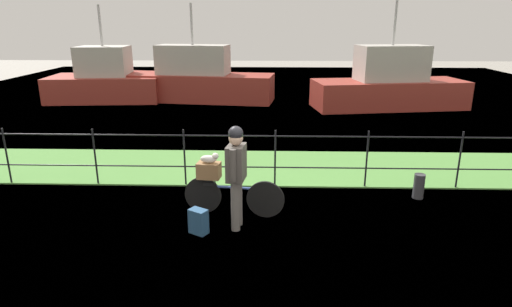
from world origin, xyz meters
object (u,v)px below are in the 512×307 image
(moored_boat_mid, at_px, (389,86))
(terrier_dog, at_px, (210,158))
(wooden_crate, at_px, (209,170))
(bicycle_main, at_px, (233,196))
(moored_boat_near, at_px, (194,80))
(moored_boat_far, at_px, (106,81))
(mooring_bollard, at_px, (419,186))
(cyclist_person, at_px, (236,169))
(backpack_on_paving, at_px, (198,221))

(moored_boat_mid, bearing_deg, terrier_dog, -119.97)
(wooden_crate, height_order, moored_boat_mid, moored_boat_mid)
(bicycle_main, relative_size, moored_boat_near, 0.26)
(bicycle_main, xyz_separation_m, moored_boat_far, (-6.15, 10.89, 0.46))
(mooring_bollard, xyz_separation_m, moored_boat_mid, (1.72, 8.81, 0.61))
(moored_boat_far, bearing_deg, cyclist_person, -61.17)
(wooden_crate, height_order, terrier_dog, terrier_dog)
(bicycle_main, height_order, wooden_crate, wooden_crate)
(terrier_dog, bearing_deg, moored_boat_mid, 60.03)
(bicycle_main, distance_m, mooring_bollard, 3.52)
(cyclist_person, distance_m, mooring_bollard, 3.64)
(bicycle_main, distance_m, moored_boat_far, 12.51)
(backpack_on_paving, xyz_separation_m, moored_boat_mid, (5.63, 10.32, 0.64))
(cyclist_person, xyz_separation_m, moored_boat_near, (-2.60, 11.42, -0.18))
(backpack_on_paving, relative_size, moored_boat_near, 0.06)
(backpack_on_paving, distance_m, moored_boat_mid, 11.77)
(wooden_crate, height_order, backpack_on_paving, wooden_crate)
(terrier_dog, relative_size, cyclist_person, 0.19)
(bicycle_main, height_order, cyclist_person, cyclist_person)
(backpack_on_paving, relative_size, mooring_bollard, 0.85)
(moored_boat_mid, bearing_deg, moored_boat_far, 173.63)
(wooden_crate, relative_size, cyclist_person, 0.23)
(mooring_bollard, bearing_deg, terrier_dog, -168.58)
(wooden_crate, height_order, cyclist_person, cyclist_person)
(wooden_crate, bearing_deg, moored_boat_mid, 59.91)
(wooden_crate, xyz_separation_m, backpack_on_paving, (-0.08, -0.75, -0.58))
(wooden_crate, xyz_separation_m, cyclist_person, (0.51, -0.53, 0.22))
(bicycle_main, distance_m, wooden_crate, 0.60)
(wooden_crate, bearing_deg, mooring_bollard, 11.30)
(backpack_on_paving, bearing_deg, moored_boat_far, 147.18)
(moored_boat_near, bearing_deg, bicycle_main, -77.16)
(wooden_crate, distance_m, moored_boat_far, 12.26)
(cyclist_person, relative_size, moored_boat_mid, 0.29)
(backpack_on_paving, distance_m, moored_boat_far, 12.91)
(backpack_on_paving, distance_m, mooring_bollard, 4.19)
(moored_boat_near, bearing_deg, backpack_on_paving, -80.18)
(backpack_on_paving, height_order, mooring_bollard, mooring_bollard)
(cyclist_person, bearing_deg, bicycle_main, 102.60)
(moored_boat_near, bearing_deg, mooring_bollard, -59.68)
(moored_boat_mid, height_order, moored_boat_far, moored_boat_mid)
(wooden_crate, relative_size, terrier_dog, 1.19)
(bicycle_main, relative_size, terrier_dog, 5.35)
(cyclist_person, bearing_deg, moored_boat_near, 102.83)
(wooden_crate, distance_m, moored_boat_mid, 11.06)
(terrier_dog, distance_m, cyclist_person, 0.71)
(mooring_bollard, xyz_separation_m, moored_boat_near, (-5.92, 10.12, 0.59))
(backpack_on_paving, xyz_separation_m, moored_boat_near, (-2.01, 11.64, 0.63))
(terrier_dog, distance_m, backpack_on_paving, 1.10)
(mooring_bollard, distance_m, moored_boat_near, 11.74)
(terrier_dog, bearing_deg, moored_boat_far, 118.05)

